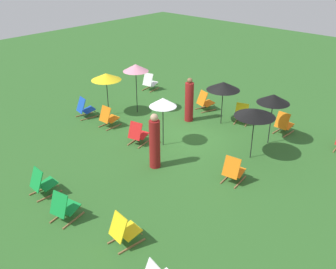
% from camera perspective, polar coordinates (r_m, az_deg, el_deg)
% --- Properties ---
extents(ground_plane, '(40.00, 40.00, 0.00)m').
position_cam_1_polar(ground_plane, '(13.93, 3.32, -0.21)').
color(ground_plane, '#2D6026').
extents(deckchair_0, '(0.69, 0.87, 0.83)m').
position_cam_1_polar(deckchair_0, '(16.04, 5.49, 4.87)').
color(deckchair_0, olive).
rests_on(deckchair_0, ground).
extents(deckchair_2, '(0.51, 0.78, 0.83)m').
position_cam_1_polar(deckchair_2, '(14.58, 16.80, 1.52)').
color(deckchair_2, olive).
rests_on(deckchair_2, ground).
extents(deckchair_3, '(0.62, 0.84, 0.83)m').
position_cam_1_polar(deckchair_3, '(10.05, -15.18, -10.40)').
color(deckchair_3, olive).
rests_on(deckchair_3, ground).
extents(deckchair_4, '(0.62, 0.84, 0.83)m').
position_cam_1_polar(deckchair_4, '(13.26, -4.51, 0.09)').
color(deckchair_4, olive).
rests_on(deckchair_4, ground).
extents(deckchair_5, '(0.49, 0.77, 0.83)m').
position_cam_1_polar(deckchair_5, '(14.65, -8.84, 2.50)').
color(deckchair_5, olive).
rests_on(deckchair_5, ground).
extents(deckchair_6, '(0.68, 0.87, 0.83)m').
position_cam_1_polar(deckchair_6, '(15.06, 10.96, 3.01)').
color(deckchair_6, olive).
rests_on(deckchair_6, ground).
extents(deckchair_8, '(0.57, 0.81, 0.83)m').
position_cam_1_polar(deckchair_8, '(11.30, 9.67, -5.29)').
color(deckchair_8, olive).
rests_on(deckchair_8, ground).
extents(deckchair_9, '(0.61, 0.84, 0.83)m').
position_cam_1_polar(deckchair_9, '(15.65, -12.24, 3.80)').
color(deckchair_9, olive).
rests_on(deckchair_9, ground).
extents(deckchair_10, '(0.56, 0.81, 0.83)m').
position_cam_1_polar(deckchair_10, '(9.10, -6.58, -13.97)').
color(deckchair_10, olive).
rests_on(deckchair_10, ground).
extents(deckchair_11, '(0.52, 0.78, 0.83)m').
position_cam_1_polar(deckchair_11, '(11.14, -18.17, -6.86)').
color(deckchair_11, olive).
rests_on(deckchair_11, ground).
extents(deckchair_12, '(0.60, 0.83, 0.83)m').
position_cam_1_polar(deckchair_12, '(18.31, -2.73, 7.74)').
color(deckchair_12, olive).
rests_on(deckchair_12, ground).
extents(umbrella_0, '(1.02, 1.02, 2.02)m').
position_cam_1_polar(umbrella_0, '(15.34, -4.82, 9.83)').
color(umbrella_0, black).
rests_on(umbrella_0, ground).
extents(umbrella_1, '(0.91, 0.91, 1.74)m').
position_cam_1_polar(umbrella_1, '(12.62, -0.76, 4.80)').
color(umbrella_1, black).
rests_on(umbrella_1, ground).
extents(umbrella_2, '(1.18, 1.18, 1.74)m').
position_cam_1_polar(umbrella_2, '(15.27, -9.17, 8.46)').
color(umbrella_2, black).
rests_on(umbrella_2, ground).
extents(umbrella_3, '(1.28, 1.28, 1.72)m').
position_cam_1_polar(umbrella_3, '(12.11, 12.79, 3.19)').
color(umbrella_3, black).
rests_on(umbrella_3, ground).
extents(umbrella_4, '(1.25, 1.25, 1.69)m').
position_cam_1_polar(umbrella_4, '(14.45, 8.21, 7.14)').
color(umbrella_4, black).
rests_on(umbrella_4, ground).
extents(umbrella_5, '(1.10, 1.10, 1.81)m').
position_cam_1_polar(umbrella_5, '(13.20, 15.39, 5.14)').
color(umbrella_5, black).
rests_on(umbrella_5, ground).
extents(person_0, '(0.47, 0.47, 1.79)m').
position_cam_1_polar(person_0, '(11.64, -1.99, -1.19)').
color(person_0, maroon).
rests_on(person_0, ground).
extents(person_1, '(0.47, 0.47, 1.74)m').
position_cam_1_polar(person_1, '(14.84, 3.16, 4.98)').
color(person_1, maroon).
rests_on(person_1, ground).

